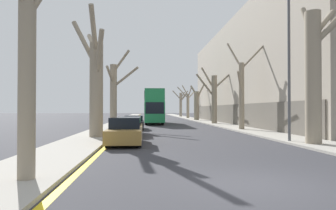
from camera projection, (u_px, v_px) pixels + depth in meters
The scene contains 19 objects.
ground_plane at pixel (256, 186), 7.47m from camera, with size 300.00×300.00×0.00m, color #333338.
sidewalk_left at pixel (127, 119), 56.85m from camera, with size 2.83×120.00×0.12m, color #A39E93.
sidewalk_right at pixel (193, 119), 57.80m from camera, with size 2.83×120.00×0.12m, color #A39E93.
building_facade_right at pixel (264, 74), 39.33m from camera, with size 10.08×43.73×13.18m.
kerb_line_stripe at pixel (135, 119), 56.97m from camera, with size 0.24×120.00×0.01m, color yellow.
street_tree_left_0 at pixel (27, 25), 7.70m from camera, with size 3.61×3.40×8.09m.
street_tree_left_1 at pixel (95, 81), 19.61m from camera, with size 2.64×4.74×8.24m.
street_tree_left_2 at pixel (114, 93), 30.46m from camera, with size 3.21×2.20×7.85m.
street_tree_right_0 at pixel (315, 69), 15.73m from camera, with size 2.57×3.16×7.86m.
street_tree_right_1 at pixel (242, 91), 27.24m from camera, with size 3.46×2.72×8.26m.
street_tree_right_2 at pixel (214, 97), 38.76m from camera, with size 4.16×2.74×7.57m.
street_tree_right_3 at pixel (197, 104), 51.30m from camera, with size 2.88×1.80×6.58m.
street_tree_right_4 at pixel (188, 103), 62.96m from camera, with size 3.61×3.80×7.07m.
street_tree_right_5 at pixel (181, 103), 75.40m from camera, with size 3.83×2.67×6.72m.
double_decker_bus at pixel (154, 105), 40.12m from camera, with size 2.44×10.76×4.38m.
parked_car_0 at pixel (125, 132), 16.38m from camera, with size 1.82×4.35×1.46m.
parked_car_1 at pixel (130, 127), 21.72m from camera, with size 1.72×4.14×1.37m.
parked_car_2 at pixel (134, 123), 28.53m from camera, with size 1.88×4.57×1.31m.
lamp_post at pixel (287, 61), 17.05m from camera, with size 1.40×0.20×8.43m.
Camera 1 is at (-2.77, -7.31, 1.91)m, focal length 32.00 mm.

